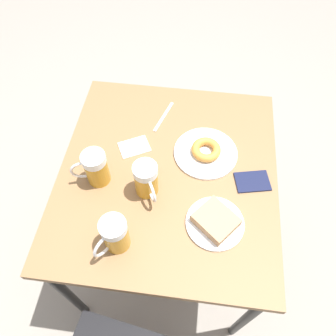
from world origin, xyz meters
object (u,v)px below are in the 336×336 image
beer_mug_center (115,235)px  passport_near_edge (252,181)px  beer_mug_right (95,168)px  fork (164,117)px  napkin_folded (134,147)px  plate_with_donut (206,152)px  plate_with_cake (215,221)px  beer_mug_left (146,180)px

beer_mug_center → passport_near_edge: beer_mug_center is taller
beer_mug_right → fork: (-0.20, -0.34, -0.07)m
beer_mug_center → passport_near_edge: bearing=-146.5°
napkin_folded → fork: bearing=-118.1°
beer_mug_right → napkin_folded: 0.21m
plate_with_donut → fork: plate_with_donut is taller
napkin_folded → beer_mug_center: bearing=92.5°
plate_with_cake → beer_mug_right: (0.44, -0.13, 0.05)m
plate_with_cake → beer_mug_right: size_ratio=1.39×
beer_mug_left → beer_mug_right: same height
plate_with_cake → fork: bearing=-62.7°
beer_mug_left → napkin_folded: 0.22m
beer_mug_center → passport_near_edge: (-0.45, -0.30, -0.07)m
napkin_folded → fork: size_ratio=0.81×
fork → passport_near_edge: (-0.37, 0.28, 0.00)m
plate_with_cake → plate_with_donut: bearing=-80.2°
beer_mug_left → passport_near_edge: 0.40m
plate_with_donut → beer_mug_right: (0.39, 0.17, 0.06)m
plate_with_donut → beer_mug_right: size_ratio=1.73×
beer_mug_right → fork: bearing=-120.5°
beer_mug_center → passport_near_edge: 0.54m
beer_mug_left → plate_with_donut: bearing=-136.2°
beer_mug_center → beer_mug_right: 0.27m
napkin_folded → fork: same height
beer_mug_right → napkin_folded: (-0.11, -0.16, -0.07)m
plate_with_cake → passport_near_edge: size_ratio=1.42×
napkin_folded → passport_near_edge: size_ratio=1.00×
plate_with_cake → beer_mug_right: bearing=-16.1°
plate_with_cake → beer_mug_center: 0.34m
beer_mug_left → beer_mug_center: same height
plate_with_cake → beer_mug_right: beer_mug_right is taller
plate_with_donut → beer_mug_center: beer_mug_center is taller
beer_mug_center → beer_mug_left: bearing=-107.3°
passport_near_edge → plate_with_donut: bearing=-30.9°
plate_with_cake → passport_near_edge: plate_with_cake is taller
plate_with_cake → napkin_folded: plate_with_cake is taller
beer_mug_left → passport_near_edge: size_ratio=1.02×
plate_with_cake → plate_with_donut: (0.05, -0.30, -0.01)m
plate_with_cake → fork: (0.24, -0.47, -0.02)m
plate_with_cake → plate_with_donut: 0.30m
plate_with_cake → beer_mug_center: beer_mug_center is taller
beer_mug_left → beer_mug_right: 0.19m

